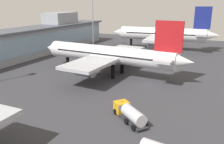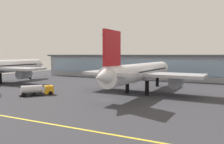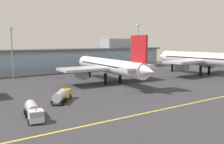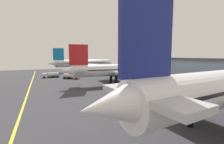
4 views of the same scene
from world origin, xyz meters
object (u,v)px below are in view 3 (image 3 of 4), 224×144
Objects in this scene: airliner_near_right at (109,66)px; airliner_far_right at (200,59)px; baggage_tug_near at (62,95)px; fuel_tanker_truck at (34,111)px; apron_light_mast_centre at (138,40)px; apron_light_mast_west at (12,45)px.

airliner_far_right is at bearing -93.23° from airliner_near_right.
airliner_near_right reaches higher than baggage_tug_near.
airliner_near_right is 43.72m from fuel_tanker_truck.
fuel_tanker_truck is at bearing 99.81° from airliner_far_right.
fuel_tanker_truck is at bearing -142.73° from apron_light_mast_centre.
airliner_far_right is 5.18× the size of fuel_tanker_truck.
apron_light_mast_centre reaches higher than apron_light_mast_west.
airliner_near_right is at bearing -17.79° from baggage_tug_near.
apron_light_mast_centre is at bearing -51.00° from airliner_near_right.
fuel_tanker_truck and baggage_tug_near have the same top height.
apron_light_mast_centre is at bearing 134.45° from fuel_tanker_truck.
fuel_tanker_truck is 14.16m from baggage_tug_near.
apron_light_mast_west is at bearing 60.35° from airliner_far_right.
airliner_near_right is 29.88m from baggage_tug_near.
apron_light_mast_west is at bearing 178.28° from apron_light_mast_centre.
airliner_near_right is at bearing 135.04° from fuel_tanker_truck.
apron_light_mast_west reaches higher than baggage_tug_near.
baggage_tug_near is at bearing 126.28° from airliner_near_right.
apron_light_mast_west reaches higher than airliner_far_right.
airliner_near_right is 5.33× the size of fuel_tanker_truck.
apron_light_mast_centre is at bearing 13.59° from airliner_far_right.
baggage_tug_near is at bearing 94.02° from airliner_far_right.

